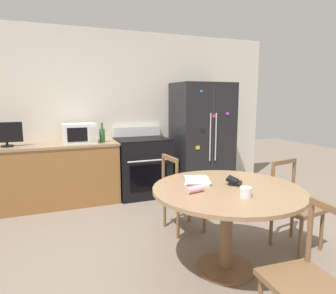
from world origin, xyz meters
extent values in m
plane|color=gray|center=(0.00, 0.00, 0.00)|extent=(14.00, 14.00, 0.00)
cube|color=silver|center=(0.00, 2.65, 1.30)|extent=(5.20, 0.10, 2.60)
cube|color=#936033|center=(-1.22, 2.29, 0.43)|extent=(1.95, 0.62, 0.86)
cube|color=#997A5B|center=(-1.22, 2.29, 0.88)|extent=(1.98, 0.64, 0.03)
cube|color=black|center=(1.21, 2.22, 0.90)|extent=(0.92, 0.72, 1.79)
cube|color=#333333|center=(1.21, 1.86, 0.90)|extent=(0.01, 0.01, 1.72)
cylinder|color=silver|center=(1.16, 1.84, 0.94)|extent=(0.02, 0.02, 0.75)
cylinder|color=silver|center=(1.26, 1.84, 0.94)|extent=(0.02, 0.02, 0.75)
cube|color=black|center=(1.03, 1.85, 1.06)|extent=(0.06, 0.01, 0.05)
cube|color=#338CD8|center=(0.99, 1.85, 1.65)|extent=(0.04, 0.01, 0.03)
cube|color=yellow|center=(0.95, 1.85, 0.79)|extent=(0.07, 0.01, 0.06)
cube|color=purple|center=(1.46, 1.85, 1.30)|extent=(0.06, 0.01, 0.05)
cube|color=red|center=(1.23, 1.85, 1.27)|extent=(0.07, 0.01, 0.05)
cube|color=black|center=(0.17, 2.26, 0.45)|extent=(0.80, 0.64, 0.90)
cube|color=black|center=(0.17, 1.94, 0.36)|extent=(0.58, 0.01, 0.40)
cylinder|color=silver|center=(0.17, 1.91, 0.63)|extent=(0.66, 0.02, 0.02)
cube|color=black|center=(0.17, 2.26, 0.91)|extent=(0.80, 0.64, 0.02)
cube|color=white|center=(0.17, 2.55, 1.00)|extent=(0.80, 0.06, 0.16)
cube|color=white|center=(-0.77, 2.29, 1.04)|extent=(0.47, 0.38, 0.28)
cube|color=black|center=(-0.81, 2.09, 1.04)|extent=(0.27, 0.01, 0.20)
cube|color=silver|center=(-0.60, 2.09, 1.04)|extent=(0.09, 0.01, 0.20)
cylinder|color=black|center=(-1.71, 2.25, 0.91)|extent=(0.16, 0.16, 0.02)
cylinder|color=black|center=(-1.71, 2.25, 0.94)|extent=(0.03, 0.03, 0.04)
cube|color=black|center=(-1.71, 2.25, 1.09)|extent=(0.40, 0.05, 0.27)
cylinder|color=#2D6B38|center=(-0.45, 2.22, 1.00)|extent=(0.08, 0.08, 0.20)
cylinder|color=#2D6B38|center=(-0.45, 2.22, 1.13)|extent=(0.03, 0.03, 0.08)
cylinder|color=#262626|center=(-0.45, 2.22, 1.18)|extent=(0.03, 0.03, 0.01)
cylinder|color=#997551|center=(0.25, -0.08, 0.75)|extent=(1.31, 1.31, 0.03)
cylinder|color=brown|center=(0.25, -0.08, 0.38)|extent=(0.11, 0.11, 0.71)
cylinder|color=brown|center=(0.25, -0.08, 0.01)|extent=(0.52, 0.52, 0.03)
cube|color=brown|center=(1.15, 0.01, 0.43)|extent=(0.49, 0.49, 0.04)
cylinder|color=brown|center=(1.35, -0.13, 0.21)|extent=(0.04, 0.04, 0.41)
cylinder|color=brown|center=(1.01, -0.19, 0.21)|extent=(0.04, 0.04, 0.41)
cylinder|color=brown|center=(1.29, 0.21, 0.21)|extent=(0.04, 0.04, 0.41)
cylinder|color=brown|center=(0.95, 0.15, 0.21)|extent=(0.04, 0.04, 0.41)
cylinder|color=brown|center=(1.29, 0.23, 0.68)|extent=(0.04, 0.04, 0.45)
cylinder|color=brown|center=(0.95, 0.17, 0.68)|extent=(0.04, 0.04, 0.45)
cube|color=brown|center=(1.12, 0.20, 0.88)|extent=(0.35, 0.10, 0.04)
cube|color=brown|center=(0.25, 0.83, 0.43)|extent=(0.45, 0.45, 0.04)
cylinder|color=brown|center=(0.41, 1.02, 0.21)|extent=(0.04, 0.04, 0.41)
cylinder|color=brown|center=(0.44, 0.67, 0.21)|extent=(0.04, 0.04, 0.41)
cylinder|color=brown|center=(0.07, 0.99, 0.21)|extent=(0.04, 0.04, 0.41)
cylinder|color=brown|center=(0.10, 0.65, 0.21)|extent=(0.04, 0.04, 0.41)
cylinder|color=brown|center=(0.05, 0.99, 0.68)|extent=(0.04, 0.04, 0.45)
cylinder|color=brown|center=(0.08, 0.64, 0.68)|extent=(0.04, 0.04, 0.45)
cube|color=brown|center=(0.07, 0.82, 0.88)|extent=(0.06, 0.35, 0.04)
cube|color=brown|center=(0.22, -0.98, 0.43)|extent=(0.45, 0.45, 0.04)
cylinder|color=brown|center=(0.40, -0.82, 0.21)|extent=(0.04, 0.04, 0.41)
cylinder|color=brown|center=(0.42, -0.82, 0.68)|extent=(0.04, 0.04, 0.45)
cube|color=brown|center=(0.41, -0.99, 0.88)|extent=(0.06, 0.35, 0.04)
cylinder|color=silver|center=(0.25, -0.34, 0.81)|extent=(0.09, 0.09, 0.08)
cylinder|color=#8C4C99|center=(0.25, -0.34, 0.79)|extent=(0.08, 0.08, 0.04)
cylinder|color=pink|center=(-0.07, -0.09, 0.80)|extent=(0.16, 0.08, 0.05)
cube|color=black|center=(0.37, -0.01, 0.78)|extent=(0.15, 0.15, 0.03)
cube|color=black|center=(0.35, 0.01, 0.81)|extent=(0.16, 0.16, 0.06)
cube|color=white|center=(0.10, 0.21, 0.77)|extent=(0.33, 0.37, 0.01)
cube|color=beige|center=(0.10, 0.21, 0.78)|extent=(0.32, 0.36, 0.01)
cube|color=silver|center=(0.10, 0.21, 0.79)|extent=(0.30, 0.35, 0.01)
camera|label=1|loc=(-1.15, -2.22, 1.54)|focal=32.00mm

